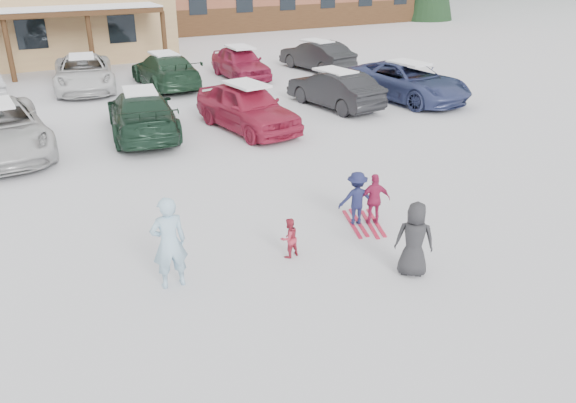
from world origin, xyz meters
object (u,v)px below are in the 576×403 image
bystander_dark (414,239)px  parked_car_12 (240,63)px  parked_car_10 (84,73)px  parked_car_13 (317,56)px  parked_car_11 (165,70)px  child_magenta (375,200)px  adult_skier (169,243)px  child_navy (357,199)px  parked_car_6 (407,81)px  parked_car_4 (247,107)px  toddler_red (289,238)px  parked_car_3 (142,113)px  parked_car_5 (335,89)px

bystander_dark → parked_car_12: parked_car_12 is taller
parked_car_10 → parked_car_13: parked_car_10 is taller
parked_car_11 → parked_car_13: (7.84, 0.14, -0.01)m
child_magenta → bystander_dark: (-0.59, -2.06, 0.13)m
parked_car_13 → bystander_dark: bearing=55.6°
bystander_dark → parked_car_11: parked_car_11 is taller
adult_skier → parked_car_12: size_ratio=0.41×
child_navy → parked_car_6: 11.82m
parked_car_6 → parked_car_11: 10.50m
parked_car_4 → parked_car_6: 7.44m
child_magenta → bystander_dark: bearing=94.1°
child_navy → child_magenta: 0.39m
parked_car_12 → toddler_red: bearing=-108.7°
toddler_red → parked_car_11: size_ratio=0.16×
toddler_red → parked_car_11: bearing=-109.1°
child_magenta → parked_car_13: bearing=-96.1°
bystander_dark → parked_car_3: bearing=-39.9°
parked_car_5 → parked_car_11: (-4.76, 6.47, 0.03)m
parked_car_6 → parked_car_3: bearing=170.5°
parked_car_5 → bystander_dark: bearing=56.6°
bystander_dark → parked_car_13: (8.31, 17.74, -0.00)m
parked_car_10 → parked_car_11: bearing=-9.9°
parked_car_12 → parked_car_13: (4.17, -0.01, -0.01)m
adult_skier → child_navy: adult_skier is taller
parked_car_11 → parked_car_13: parked_car_11 is taller
bystander_dark → toddler_red: bearing=-4.8°
parked_car_3 → parked_car_6: 10.69m
parked_car_6 → parked_car_13: 6.97m
child_navy → parked_car_10: 16.72m
parked_car_4 → parked_car_13: size_ratio=1.04×
parked_car_13 → parked_car_12: bearing=-9.4°
adult_skier → bystander_dark: adult_skier is taller
parked_car_11 → parked_car_6: bearing=138.6°
parked_car_12 → adult_skier: bearing=-115.8°
bystander_dark → parked_car_5: 12.30m
parked_car_5 → child_navy: bearing=52.5°
parked_car_5 → parked_car_13: size_ratio=0.97×
adult_skier → parked_car_6: (12.56, 9.07, -0.13)m
toddler_red → parked_car_4: bearing=-119.8°
adult_skier → parked_car_4: (5.17, 8.28, -0.10)m
adult_skier → parked_car_3: bearing=-99.8°
parked_car_3 → parked_car_12: (6.38, 6.74, -0.00)m
adult_skier → parked_car_13: adult_skier is taller
parked_car_5 → parked_car_10: (-8.04, 7.56, 0.02)m
parked_car_4 → parked_car_11: size_ratio=0.90×
adult_skier → parked_car_3: (1.88, 9.31, -0.14)m
parked_car_13 → adult_skier: bearing=42.9°
parked_car_3 → parked_car_4: parked_car_4 is taller
child_navy → parked_car_4: size_ratio=0.27×
adult_skier → bystander_dark: bearing=159.2°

